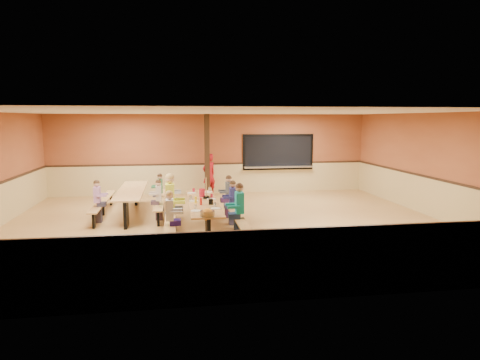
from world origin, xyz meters
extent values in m
plane|color=olive|center=(0.00, 0.00, 0.00)|extent=(12.00, 12.00, 0.00)
cube|color=#964E2B|center=(0.00, 5.00, 1.50)|extent=(12.00, 0.04, 3.00)
cube|color=#964E2B|center=(0.00, -5.00, 1.50)|extent=(12.00, 0.04, 3.00)
cube|color=#964E2B|center=(6.00, 0.00, 1.50)|extent=(0.04, 10.00, 3.00)
cube|color=white|center=(0.00, 0.00, 3.00)|extent=(12.00, 10.00, 0.04)
cube|color=black|center=(2.60, 4.97, 1.55)|extent=(2.60, 0.06, 1.20)
cube|color=silver|center=(2.60, 4.88, 0.98)|extent=(2.70, 0.28, 0.06)
cube|color=black|center=(-0.20, 4.40, 1.50)|extent=(0.18, 0.18, 3.00)
cube|color=#B28146|center=(-0.68, -0.49, 0.72)|extent=(0.75, 3.60, 0.04)
cube|color=black|center=(-0.68, -2.04, 0.35)|extent=(0.08, 0.60, 0.70)
cube|color=black|center=(-0.68, 1.06, 0.35)|extent=(0.08, 0.60, 0.70)
cube|color=#B28146|center=(-1.50, -0.49, 0.43)|extent=(0.26, 3.60, 0.04)
cube|color=black|center=(-1.50, -0.49, 0.21)|extent=(0.06, 0.18, 0.41)
cube|color=#B28146|center=(0.15, -0.49, 0.43)|extent=(0.26, 3.60, 0.04)
cube|color=black|center=(0.15, -0.49, 0.21)|extent=(0.06, 0.18, 0.41)
cube|color=#B28146|center=(-2.66, 1.68, 0.72)|extent=(0.75, 3.60, 0.04)
cube|color=black|center=(-2.66, 0.13, 0.35)|extent=(0.08, 0.60, 0.70)
cube|color=black|center=(-2.66, 3.23, 0.35)|extent=(0.08, 0.60, 0.70)
cube|color=#B28146|center=(-3.48, 1.68, 0.43)|extent=(0.26, 3.60, 0.04)
cube|color=black|center=(-3.48, 1.68, 0.21)|extent=(0.06, 0.18, 0.41)
cube|color=#B28146|center=(-1.83, 1.68, 0.43)|extent=(0.26, 3.60, 0.04)
cube|color=black|center=(-1.83, 1.68, 0.21)|extent=(0.06, 0.18, 0.41)
imported|color=#AE131B|center=(-0.12, 4.55, 0.78)|extent=(0.68, 0.63, 1.56)
cylinder|color=red|center=(-0.66, 0.20, 0.85)|extent=(0.16, 0.16, 0.22)
cube|color=black|center=(-0.51, -0.85, 0.80)|extent=(0.10, 0.14, 0.13)
cylinder|color=yellow|center=(-0.87, -0.66, 0.82)|extent=(0.06, 0.06, 0.17)
cylinder|color=#B2140F|center=(-0.76, -0.89, 0.82)|extent=(0.06, 0.06, 0.17)
cube|color=black|center=(-0.57, -0.07, 0.77)|extent=(0.16, 0.16, 0.06)
cube|color=#B28146|center=(-0.57, -0.07, 1.05)|extent=(0.02, 0.09, 0.50)
camera|label=1|loc=(-1.35, -11.16, 2.82)|focal=32.00mm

